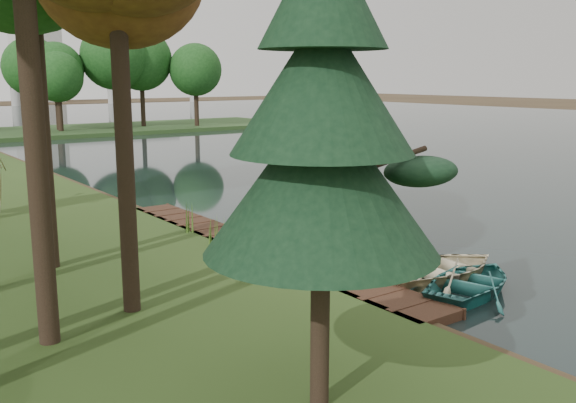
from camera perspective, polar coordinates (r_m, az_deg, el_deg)
ground at (r=22.19m, az=0.41°, el=-3.99°), size 300.00×300.00×0.00m
water at (r=56.99m, az=12.75°, el=4.98°), size 130.00×200.00×0.05m
boardwalk at (r=21.27m, az=-3.06°, el=-4.25°), size 1.60×16.00×0.30m
peninsula at (r=70.55m, az=-19.08°, el=5.92°), size 50.00×14.00×0.45m
far_trees at (r=69.43m, az=-22.08°, el=10.78°), size 45.60×5.60×8.80m
building_a at (r=162.95m, az=-21.45°, el=11.41°), size 10.00×8.00×18.00m
rowboat_0 at (r=17.93m, az=16.02°, el=-6.65°), size 4.28×3.55×0.77m
rowboat_1 at (r=18.84m, az=13.59°, el=-5.57°), size 4.16×3.07×0.83m
rowboat_2 at (r=19.92m, az=10.08°, el=-4.67°), size 4.08×3.39×0.73m
rowboat_3 at (r=20.42m, az=7.96°, el=-4.08°), size 4.32×3.33×0.83m
rowboat_4 at (r=21.30m, az=5.11°, el=-3.51°), size 3.99×3.19×0.74m
rowboat_5 at (r=22.41m, az=3.43°, el=-2.72°), size 4.38×3.76×0.77m
rowboat_6 at (r=23.61m, az=0.94°, el=-2.14°), size 3.21×2.37×0.64m
rowboat_7 at (r=24.81m, az=-0.83°, el=-1.46°), size 3.76×3.13×0.67m
pine_tree at (r=10.04m, az=3.04°, el=6.75°), size 3.80×3.80×7.76m
reeds_0 at (r=17.67m, az=-3.21°, el=-5.49°), size 0.60×0.60×0.86m
reeds_1 at (r=21.08m, az=-6.20°, el=-2.77°), size 0.60×0.60×0.89m
reeds_2 at (r=23.03m, az=-9.07°, el=-1.49°), size 0.60×0.60×1.03m
reeds_3 at (r=27.93m, az=-14.22°, el=0.37°), size 0.60×0.60×0.90m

